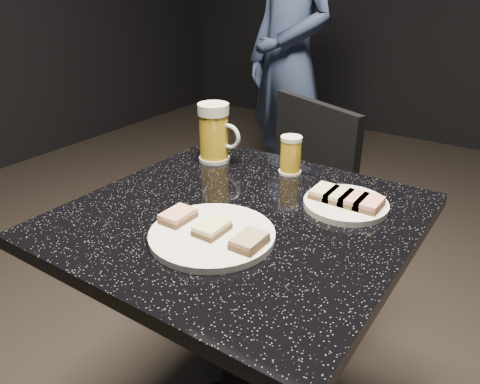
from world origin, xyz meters
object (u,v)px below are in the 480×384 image
plate_small (346,204)px  beer_mug (215,133)px  beer_tumbler (291,155)px  patron (289,62)px  table (240,303)px  chair (284,215)px  plate_large (212,235)px

plate_small → beer_mug: beer_mug is taller
plate_small → beer_tumbler: 0.22m
beer_mug → plate_small: bearing=-8.8°
patron → beer_tumbler: 1.36m
patron → beer_mug: (0.44, -1.22, 0.04)m
table → chair: (-0.14, 0.46, -0.01)m
patron → beer_mug: size_ratio=10.04×
plate_small → beer_mug: 0.42m
plate_small → table: plate_small is taller
plate_small → beer_mug: (-0.41, 0.06, 0.07)m
patron → beer_mug: 1.30m
plate_small → beer_tumbler: size_ratio=1.89×
plate_small → chair: size_ratio=0.22×
plate_large → patron: bearing=113.8°
table → beer_mug: bearing=136.7°
patron → table: patron is taller
plate_large → beer_mug: (-0.24, 0.33, 0.07)m
plate_small → chair: bearing=135.6°
plate_large → chair: size_ratio=0.29×
beer_tumbler → plate_small: bearing=-27.5°
table → chair: bearing=106.8°
beer_mug → beer_tumbler: 0.22m
patron → table: 1.62m
patron → beer_tumbler: size_ratio=16.18×
plate_large → beer_tumbler: size_ratio=2.52×
plate_large → table: bearing=96.8°
plate_small → table: size_ratio=0.25×
plate_small → table: 0.34m
table → chair: size_ratio=0.87×
beer_mug → chair: size_ratio=0.18×
beer_tumbler → chair: chair is taller
patron → table: bearing=-39.9°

